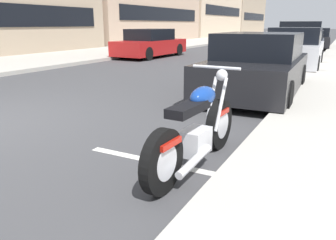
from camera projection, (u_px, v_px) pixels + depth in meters
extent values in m
cube|color=#ADA89E|center=(103.00, 53.00, 18.85)|extent=(120.00, 5.00, 0.14)
cube|color=silver|center=(166.00, 164.00, 4.01)|extent=(0.12, 2.20, 0.01)
cylinder|color=black|center=(219.00, 124.00, 4.45)|extent=(0.67, 0.14, 0.67)
cylinder|color=silver|center=(219.00, 124.00, 4.45)|extent=(0.37, 0.14, 0.37)
cylinder|color=black|center=(162.00, 162.00, 3.24)|extent=(0.67, 0.14, 0.67)
cylinder|color=silver|center=(162.00, 162.00, 3.24)|extent=(0.37, 0.14, 0.37)
cube|color=silver|center=(195.00, 142.00, 3.85)|extent=(0.41, 0.28, 0.30)
cube|color=black|center=(189.00, 108.00, 3.58)|extent=(0.69, 0.25, 0.10)
ellipsoid|color=navy|center=(203.00, 97.00, 3.86)|extent=(0.49, 0.26, 0.24)
cube|color=#B7190F|center=(165.00, 143.00, 3.23)|extent=(0.37, 0.20, 0.06)
cube|color=#B7190F|center=(219.00, 111.00, 4.38)|extent=(0.33, 0.18, 0.06)
cylinder|color=silver|center=(211.00, 103.00, 4.27)|extent=(0.34, 0.06, 0.65)
cylinder|color=silver|center=(221.00, 104.00, 4.21)|extent=(0.34, 0.06, 0.65)
cylinder|color=silver|center=(216.00, 67.00, 4.08)|extent=(0.07, 0.62, 0.04)
sphere|color=silver|center=(222.00, 75.00, 4.28)|extent=(0.15, 0.15, 0.15)
cylinder|color=silver|center=(194.00, 161.00, 3.56)|extent=(0.71, 0.12, 0.16)
cube|color=black|center=(256.00, 74.00, 7.79)|extent=(4.28, 1.99, 0.70)
cube|color=black|center=(259.00, 46.00, 7.66)|extent=(2.19, 1.78, 0.57)
cylinder|color=black|center=(236.00, 72.00, 9.41)|extent=(0.63, 0.24, 0.62)
cylinder|color=black|center=(300.00, 76.00, 8.69)|extent=(0.63, 0.24, 0.62)
cylinder|color=black|center=(201.00, 89.00, 7.00)|extent=(0.63, 0.24, 0.62)
cylinder|color=black|center=(286.00, 97.00, 6.28)|extent=(0.63, 0.24, 0.62)
cube|color=silver|center=(294.00, 54.00, 12.61)|extent=(4.16, 1.95, 0.78)
cube|color=black|center=(296.00, 35.00, 12.27)|extent=(2.09, 1.75, 0.57)
cylinder|color=black|center=(276.00, 56.00, 14.20)|extent=(0.63, 0.24, 0.62)
cylinder|color=black|center=(319.00, 58.00, 13.49)|extent=(0.63, 0.24, 0.62)
cylinder|color=black|center=(264.00, 62.00, 11.86)|extent=(0.63, 0.24, 0.62)
cylinder|color=black|center=(316.00, 65.00, 11.15)|extent=(0.63, 0.24, 0.62)
cube|color=#4C515B|center=(304.00, 46.00, 17.83)|extent=(4.64, 2.12, 0.69)
cube|color=black|center=(305.00, 35.00, 17.54)|extent=(2.62, 1.86, 0.47)
cylinder|color=black|center=(290.00, 47.00, 19.54)|extent=(0.63, 0.25, 0.62)
cylinder|color=black|center=(321.00, 48.00, 18.86)|extent=(0.63, 0.25, 0.62)
cylinder|color=black|center=(284.00, 51.00, 16.92)|extent=(0.63, 0.25, 0.62)
cylinder|color=black|center=(321.00, 52.00, 16.24)|extent=(0.63, 0.25, 0.62)
cube|color=black|center=(315.00, 41.00, 22.61)|extent=(4.40, 2.00, 0.69)
cube|color=black|center=(316.00, 32.00, 22.41)|extent=(2.43, 1.77, 0.53)
cylinder|color=black|center=(303.00, 43.00, 24.24)|extent=(0.63, 0.25, 0.62)
cylinder|color=black|center=(328.00, 43.00, 23.57)|extent=(0.63, 0.25, 0.62)
cylinder|color=black|center=(300.00, 45.00, 21.76)|extent=(0.63, 0.25, 0.62)
cylinder|color=black|center=(328.00, 46.00, 21.09)|extent=(0.63, 0.25, 0.62)
cube|color=#141947|center=(300.00, 34.00, 31.41)|extent=(2.33, 5.09, 0.89)
cube|color=black|center=(301.00, 25.00, 31.19)|extent=(2.13, 3.69, 0.70)
cylinder|color=black|center=(279.00, 38.00, 31.37)|extent=(0.30, 0.77, 0.76)
cylinder|color=black|center=(282.00, 37.00, 32.99)|extent=(0.30, 0.77, 0.76)
cylinder|color=black|center=(319.00, 38.00, 30.02)|extent=(0.30, 0.77, 0.76)
cylinder|color=black|center=(319.00, 38.00, 31.64)|extent=(0.30, 0.77, 0.76)
cube|color=#AD1919|center=(151.00, 47.00, 16.91)|extent=(4.61, 1.90, 0.69)
cube|color=black|center=(150.00, 34.00, 16.69)|extent=(2.34, 1.69, 0.54)
cylinder|color=black|center=(148.00, 54.00, 15.32)|extent=(0.63, 0.24, 0.62)
cylinder|color=black|center=(120.00, 52.00, 16.08)|extent=(0.63, 0.24, 0.62)
cylinder|color=black|center=(178.00, 50.00, 17.84)|extent=(0.63, 0.24, 0.62)
cylinder|color=black|center=(153.00, 49.00, 18.60)|extent=(0.63, 0.24, 0.62)
cube|color=black|center=(23.00, 15.00, 16.52)|extent=(10.64, 0.06, 1.10)
cube|color=black|center=(164.00, 14.00, 29.00)|extent=(13.29, 0.06, 1.10)
cube|color=black|center=(225.00, 11.00, 42.71)|extent=(13.19, 0.06, 1.10)
cube|color=black|center=(255.00, 17.00, 56.54)|extent=(13.28, 0.06, 1.10)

